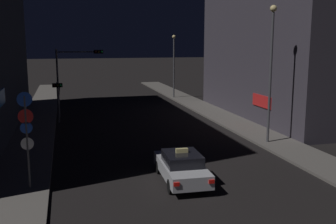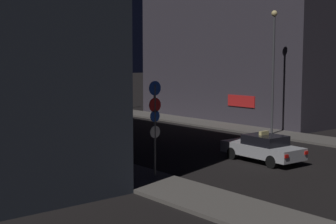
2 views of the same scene
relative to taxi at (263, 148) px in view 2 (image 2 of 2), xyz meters
name	(u,v)px [view 2 (image 2 of 2)]	position (x,y,z in m)	size (l,w,h in m)	color
sidewalk_left	(6,136)	(-7.32, 16.38, -0.66)	(2.79, 55.39, 0.15)	#5B5651
sidewalk_right	(175,119)	(7.90, 16.38, -0.66)	(2.79, 55.39, 0.15)	#5B5651
building_facade_right	(251,56)	(14.71, 13.61, 4.88)	(10.91, 18.70, 11.24)	#3D3842
taxi	(263,148)	(0.00, 0.00, 0.00)	(1.99, 4.52, 1.62)	#B7B7BC
traffic_light_overhead	(34,75)	(-4.24, 18.27, 3.43)	(4.02, 0.42, 5.83)	#47474C
traffic_light_left_kerb	(32,102)	(-5.67, 15.66, 1.64)	(0.80, 0.42, 3.27)	#47474C
sign_pole_left	(155,120)	(-6.73, 0.49, 1.96)	(0.63, 0.10, 4.23)	#47474C
street_lamp_near_block	(273,60)	(7.29, 5.22, 4.56)	(0.42, 0.42, 8.48)	#47474C
street_lamp_far_block	(104,68)	(6.96, 26.47, 3.68)	(0.40, 0.40, 7.04)	#47474C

